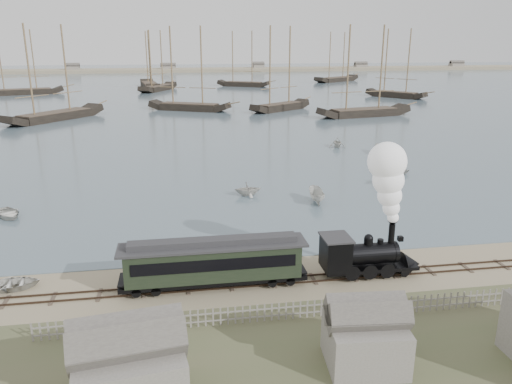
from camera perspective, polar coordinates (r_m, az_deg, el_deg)
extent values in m
plane|color=tan|center=(38.18, 2.84, -8.80)|extent=(600.00, 600.00, 0.00)
cube|color=#465764|center=(204.40, -7.27, 12.19)|extent=(600.00, 336.00, 0.06)
cube|color=#38291E|center=(35.95, 3.68, -10.36)|extent=(120.00, 0.08, 0.12)
cube|color=#38291E|center=(36.82, 3.33, -9.66)|extent=(120.00, 0.08, 0.12)
cube|color=#413529|center=(36.42, 3.50, -10.10)|extent=(120.00, 1.80, 0.06)
cube|color=tan|center=(284.18, -7.91, 13.46)|extent=(500.00, 20.00, 1.80)
cube|color=black|center=(37.86, 12.82, -8.26)|extent=(6.90, 2.03, 0.25)
cylinder|color=black|center=(37.30, 12.34, -6.91)|extent=(4.26, 1.52, 1.52)
cube|color=black|center=(36.50, 9.07, -6.93)|extent=(1.83, 2.23, 2.33)
cube|color=#2F2F32|center=(36.02, 9.16, -5.15)|extent=(2.03, 2.43, 0.12)
cylinder|color=black|center=(37.51, 15.23, -4.73)|extent=(0.45, 0.45, 1.62)
sphere|color=black|center=(36.92, 12.75, -5.20)|extent=(0.65, 0.65, 0.65)
cone|color=black|center=(39.18, 17.27, -7.90)|extent=(1.42, 2.03, 2.03)
cube|color=black|center=(37.93, 16.17, -5.14)|extent=(0.36, 0.36, 0.36)
cube|color=black|center=(35.45, -4.82, -9.78)|extent=(12.90, 2.12, 0.32)
cube|color=black|center=(34.89, -4.88, -7.89)|extent=(11.98, 2.30, 2.30)
cube|color=black|center=(33.73, -4.73, -8.36)|extent=(11.05, 0.06, 0.83)
cube|color=black|center=(35.86, -5.03, -6.78)|extent=(11.05, 0.06, 0.83)
cube|color=#2F2F32|center=(34.40, -4.93, -6.08)|extent=(12.90, 2.49, 0.17)
cube|color=#2F2F32|center=(34.30, -4.94, -5.65)|extent=(11.51, 1.11, 0.41)
imported|color=beige|center=(39.05, -26.10, -9.41)|extent=(3.02, 3.96, 0.77)
imported|color=beige|center=(54.17, -26.49, -2.20)|extent=(4.76, 4.43, 0.80)
imported|color=beige|center=(55.16, -0.94, 0.37)|extent=(2.63, 3.02, 1.54)
imported|color=beige|center=(53.27, 6.91, -0.42)|extent=(3.83, 1.70, 1.44)
imported|color=beige|center=(66.68, 15.43, 2.37)|extent=(3.89, 4.74, 0.85)
imported|color=beige|center=(61.70, 14.82, 1.69)|extent=(3.97, 4.18, 1.73)
imported|color=beige|center=(78.17, 13.95, 4.74)|extent=(3.51, 1.88, 1.29)
imported|color=beige|center=(81.52, 9.28, 5.63)|extent=(3.43, 3.06, 1.63)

